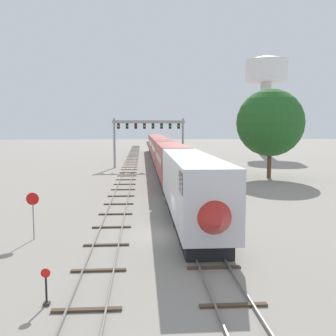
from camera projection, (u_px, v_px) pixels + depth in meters
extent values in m
plane|color=gray|center=(165.00, 235.00, 24.50)|extent=(400.00, 400.00, 0.00)
cube|color=slate|center=(154.00, 158.00, 84.12)|extent=(0.07, 200.00, 0.16)
cube|color=slate|center=(161.00, 158.00, 84.21)|extent=(0.07, 200.00, 0.16)
cube|color=#473828|center=(233.00, 305.00, 14.71)|extent=(2.60, 0.24, 0.10)
cube|color=#473828|center=(214.00, 268.00, 18.68)|extent=(2.60, 0.24, 0.10)
cube|color=#473828|center=(201.00, 243.00, 22.65)|extent=(2.60, 0.24, 0.10)
cube|color=#473828|center=(192.00, 226.00, 26.61)|extent=(2.60, 0.24, 0.10)
cube|color=#473828|center=(186.00, 213.00, 30.58)|extent=(2.60, 0.24, 0.10)
cube|color=#473828|center=(181.00, 203.00, 34.55)|extent=(2.60, 0.24, 0.10)
cube|color=#473828|center=(177.00, 195.00, 38.52)|extent=(2.60, 0.24, 0.10)
cube|color=#473828|center=(173.00, 189.00, 42.49)|extent=(2.60, 0.24, 0.10)
cube|color=#473828|center=(171.00, 184.00, 46.46)|extent=(2.60, 0.24, 0.10)
cube|color=#473828|center=(168.00, 179.00, 50.43)|extent=(2.60, 0.24, 0.10)
cube|color=#473828|center=(166.00, 176.00, 54.40)|extent=(2.60, 0.24, 0.10)
cube|color=#473828|center=(165.00, 172.00, 58.37)|extent=(2.60, 0.24, 0.10)
cube|color=#473828|center=(163.00, 169.00, 62.34)|extent=(2.60, 0.24, 0.10)
cube|color=#473828|center=(162.00, 167.00, 66.31)|extent=(2.60, 0.24, 0.10)
cube|color=#473828|center=(161.00, 165.00, 70.28)|extent=(2.60, 0.24, 0.10)
cube|color=#473828|center=(160.00, 163.00, 74.24)|extent=(2.60, 0.24, 0.10)
cube|color=#473828|center=(159.00, 161.00, 78.21)|extent=(2.60, 0.24, 0.10)
cube|color=#473828|center=(158.00, 159.00, 82.18)|extent=(2.60, 0.24, 0.10)
cube|color=#473828|center=(157.00, 158.00, 86.15)|extent=(2.60, 0.24, 0.10)
cube|color=#473828|center=(157.00, 156.00, 90.12)|extent=(2.60, 0.24, 0.10)
cube|color=#473828|center=(156.00, 155.00, 94.09)|extent=(2.60, 0.24, 0.10)
cube|color=#473828|center=(155.00, 154.00, 98.06)|extent=(2.60, 0.24, 0.10)
cube|color=#473828|center=(155.00, 153.00, 102.03)|extent=(2.60, 0.24, 0.10)
cube|color=#473828|center=(154.00, 152.00, 106.00)|extent=(2.60, 0.24, 0.10)
cube|color=#473828|center=(154.00, 151.00, 109.97)|extent=(2.60, 0.24, 0.10)
cube|color=#473828|center=(153.00, 150.00, 113.94)|extent=(2.60, 0.24, 0.10)
cube|color=#473828|center=(153.00, 150.00, 117.91)|extent=(2.60, 0.24, 0.10)
cube|color=#473828|center=(153.00, 149.00, 121.87)|extent=(2.60, 0.24, 0.10)
cube|color=#473828|center=(152.00, 148.00, 125.84)|extent=(2.60, 0.24, 0.10)
cube|color=#473828|center=(152.00, 148.00, 129.81)|extent=(2.60, 0.24, 0.10)
cube|color=#473828|center=(152.00, 147.00, 133.78)|extent=(2.60, 0.24, 0.10)
cube|color=#473828|center=(151.00, 146.00, 137.75)|extent=(2.60, 0.24, 0.10)
cube|color=#473828|center=(151.00, 146.00, 141.72)|extent=(2.60, 0.24, 0.10)
cube|color=#473828|center=(151.00, 145.00, 145.69)|extent=(2.60, 0.24, 0.10)
cube|color=#473828|center=(151.00, 145.00, 149.66)|extent=(2.60, 0.24, 0.10)
cube|color=#473828|center=(150.00, 144.00, 153.63)|extent=(2.60, 0.24, 0.10)
cube|color=#473828|center=(150.00, 144.00, 157.60)|extent=(2.60, 0.24, 0.10)
cube|color=#473828|center=(150.00, 144.00, 161.57)|extent=(2.60, 0.24, 0.10)
cube|color=#473828|center=(150.00, 143.00, 165.54)|extent=(2.60, 0.24, 0.10)
cube|color=#473828|center=(150.00, 143.00, 169.50)|extent=(2.60, 0.24, 0.10)
cube|color=#473828|center=(149.00, 143.00, 173.47)|extent=(2.60, 0.24, 0.10)
cube|color=#473828|center=(149.00, 142.00, 177.44)|extent=(2.60, 0.24, 0.10)
cube|color=#473828|center=(149.00, 142.00, 181.41)|extent=(2.60, 0.24, 0.10)
cube|color=slate|center=(125.00, 168.00, 63.90)|extent=(0.07, 160.00, 0.16)
cube|color=slate|center=(134.00, 168.00, 64.00)|extent=(0.07, 160.00, 0.16)
cube|color=#473828|center=(87.00, 310.00, 14.34)|extent=(2.60, 0.24, 0.10)
cube|color=#473828|center=(99.00, 270.00, 18.31)|extent=(2.60, 0.24, 0.10)
cube|color=#473828|center=(106.00, 245.00, 22.28)|extent=(2.60, 0.24, 0.10)
cube|color=#473828|center=(112.00, 227.00, 26.25)|extent=(2.60, 0.24, 0.10)
cube|color=#473828|center=(116.00, 214.00, 30.21)|extent=(2.60, 0.24, 0.10)
cube|color=#473828|center=(119.00, 204.00, 34.18)|extent=(2.60, 0.24, 0.10)
cube|color=#473828|center=(121.00, 196.00, 38.15)|extent=(2.60, 0.24, 0.10)
cube|color=#473828|center=(123.00, 190.00, 42.12)|extent=(2.60, 0.24, 0.10)
cube|color=#473828|center=(125.00, 184.00, 46.09)|extent=(2.60, 0.24, 0.10)
cube|color=#473828|center=(126.00, 180.00, 50.06)|extent=(2.60, 0.24, 0.10)
cube|color=#473828|center=(127.00, 176.00, 54.03)|extent=(2.60, 0.24, 0.10)
cube|color=#473828|center=(128.00, 173.00, 58.00)|extent=(2.60, 0.24, 0.10)
cube|color=#473828|center=(129.00, 170.00, 61.97)|extent=(2.60, 0.24, 0.10)
cube|color=#473828|center=(130.00, 167.00, 65.94)|extent=(2.60, 0.24, 0.10)
cube|color=#473828|center=(130.00, 165.00, 69.91)|extent=(2.60, 0.24, 0.10)
cube|color=#473828|center=(131.00, 163.00, 73.88)|extent=(2.60, 0.24, 0.10)
cube|color=#473828|center=(132.00, 161.00, 77.84)|extent=(2.60, 0.24, 0.10)
cube|color=#473828|center=(132.00, 159.00, 81.81)|extent=(2.60, 0.24, 0.10)
cube|color=#473828|center=(132.00, 158.00, 85.78)|extent=(2.60, 0.24, 0.10)
cube|color=#473828|center=(133.00, 157.00, 89.75)|extent=(2.60, 0.24, 0.10)
cube|color=#473828|center=(133.00, 155.00, 93.72)|extent=(2.60, 0.24, 0.10)
cube|color=#473828|center=(134.00, 154.00, 97.69)|extent=(2.60, 0.24, 0.10)
cube|color=#473828|center=(134.00, 153.00, 101.66)|extent=(2.60, 0.24, 0.10)
cube|color=#473828|center=(134.00, 152.00, 105.63)|extent=(2.60, 0.24, 0.10)
cube|color=#473828|center=(134.00, 151.00, 109.60)|extent=(2.60, 0.24, 0.10)
cube|color=#473828|center=(135.00, 150.00, 113.57)|extent=(2.60, 0.24, 0.10)
cube|color=#473828|center=(135.00, 150.00, 117.54)|extent=(2.60, 0.24, 0.10)
cube|color=#473828|center=(135.00, 149.00, 121.51)|extent=(2.60, 0.24, 0.10)
cube|color=#473828|center=(135.00, 148.00, 125.47)|extent=(2.60, 0.24, 0.10)
cube|color=#473828|center=(136.00, 148.00, 129.44)|extent=(2.60, 0.24, 0.10)
cube|color=#473828|center=(136.00, 147.00, 133.41)|extent=(2.60, 0.24, 0.10)
cube|color=#473828|center=(136.00, 146.00, 137.38)|extent=(2.60, 0.24, 0.10)
cube|color=#473828|center=(136.00, 146.00, 141.35)|extent=(2.60, 0.24, 0.10)
cube|color=silver|center=(191.00, 182.00, 27.40)|extent=(3.00, 18.17, 3.80)
cone|color=#B2231E|center=(215.00, 219.00, 18.22)|extent=(2.88, 2.60, 2.88)
cube|color=black|center=(210.00, 182.00, 19.45)|extent=(3.04, 1.80, 1.10)
cube|color=black|center=(190.00, 216.00, 27.65)|extent=(2.52, 16.36, 1.00)
cube|color=maroon|center=(171.00, 160.00, 46.42)|extent=(3.00, 18.17, 3.80)
cube|color=black|center=(171.00, 157.00, 46.38)|extent=(3.04, 16.72, 0.90)
cube|color=black|center=(171.00, 180.00, 46.67)|extent=(2.52, 16.36, 1.00)
cube|color=maroon|center=(162.00, 150.00, 65.45)|extent=(3.00, 18.17, 3.80)
cube|color=black|center=(162.00, 148.00, 65.40)|extent=(3.04, 16.72, 0.90)
cube|color=black|center=(162.00, 165.00, 65.70)|extent=(2.52, 16.36, 1.00)
cube|color=maroon|center=(158.00, 145.00, 84.47)|extent=(3.00, 18.17, 3.80)
cube|color=black|center=(158.00, 143.00, 84.43)|extent=(3.04, 16.72, 0.90)
cube|color=black|center=(158.00, 156.00, 84.72)|extent=(2.52, 16.36, 1.00)
cube|color=maroon|center=(155.00, 142.00, 103.49)|extent=(3.00, 18.17, 3.80)
cube|color=black|center=(155.00, 140.00, 103.45)|extent=(3.04, 16.72, 0.90)
cube|color=black|center=(155.00, 151.00, 103.74)|extent=(2.52, 16.36, 1.00)
cylinder|color=#999BA0|center=(114.00, 143.00, 64.71)|extent=(0.36, 0.36, 8.29)
cylinder|color=#999BA0|center=(183.00, 143.00, 65.48)|extent=(0.36, 0.36, 8.29)
cube|color=#999BA0|center=(149.00, 122.00, 64.73)|extent=(12.10, 0.36, 0.50)
cube|color=black|center=(118.00, 126.00, 64.51)|extent=(0.44, 0.32, 0.90)
sphere|color=yellow|center=(118.00, 126.00, 64.33)|extent=(0.28, 0.28, 0.28)
cube|color=black|center=(127.00, 126.00, 64.61)|extent=(0.44, 0.32, 0.90)
sphere|color=green|center=(127.00, 126.00, 64.42)|extent=(0.28, 0.28, 0.28)
cube|color=black|center=(136.00, 126.00, 64.71)|extent=(0.44, 0.32, 0.90)
sphere|color=red|center=(136.00, 126.00, 64.52)|extent=(0.28, 0.28, 0.28)
cube|color=black|center=(144.00, 126.00, 64.80)|extent=(0.44, 0.32, 0.90)
sphere|color=yellow|center=(144.00, 126.00, 64.61)|extent=(0.28, 0.28, 0.28)
cube|color=black|center=(153.00, 126.00, 64.90)|extent=(0.44, 0.32, 0.90)
sphere|color=green|center=(153.00, 126.00, 64.71)|extent=(0.28, 0.28, 0.28)
cube|color=black|center=(162.00, 126.00, 65.00)|extent=(0.44, 0.32, 0.90)
sphere|color=green|center=(162.00, 126.00, 64.81)|extent=(0.28, 0.28, 0.28)
cube|color=black|center=(170.00, 126.00, 65.09)|extent=(0.44, 0.32, 0.90)
sphere|color=green|center=(170.00, 126.00, 64.90)|extent=(0.28, 0.28, 0.28)
cube|color=black|center=(179.00, 126.00, 65.19)|extent=(0.44, 0.32, 0.90)
sphere|color=green|center=(179.00, 126.00, 65.00)|extent=(0.28, 0.28, 0.28)
cylinder|color=beige|center=(265.00, 119.00, 95.33)|extent=(2.60, 2.60, 17.85)
cylinder|color=white|center=(266.00, 71.00, 94.14)|extent=(10.06, 10.06, 5.10)
cone|color=white|center=(267.00, 58.00, 93.81)|extent=(10.26, 10.26, 1.20)
cylinder|color=black|center=(46.00, 291.00, 14.77)|extent=(0.08, 0.08, 1.10)
cylinder|color=red|center=(46.00, 273.00, 14.68)|extent=(0.36, 0.03, 0.36)
cube|color=#333333|center=(47.00, 304.00, 14.82)|extent=(0.24, 0.24, 0.12)
cylinder|color=gray|center=(33.00, 222.00, 23.44)|extent=(0.08, 0.08, 2.20)
cylinder|color=red|center=(33.00, 199.00, 23.28)|extent=(0.76, 0.03, 0.76)
cylinder|color=brown|center=(269.00, 162.00, 51.74)|extent=(0.56, 0.56, 4.28)
sphere|color=#235B23|center=(270.00, 123.00, 51.19)|extent=(8.89, 8.89, 8.89)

